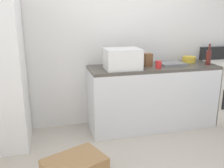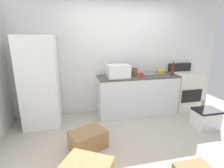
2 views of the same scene
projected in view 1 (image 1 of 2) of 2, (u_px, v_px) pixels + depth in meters
wall_back at (126, 35)px, 3.55m from camera, size 5.00×0.10×2.60m
kitchen_counter at (152, 96)px, 3.53m from camera, size 1.80×0.60×0.90m
stove_oven at (224, 89)px, 3.82m from camera, size 0.60×0.61×1.10m
microwave at (122, 59)px, 3.18m from camera, size 0.46×0.34×0.27m
sink_basin at (171, 63)px, 3.52m from camera, size 0.36×0.32×0.03m
wine_bottle at (208, 57)px, 3.47m from camera, size 0.07×0.07×0.30m
coffee_mug at (159, 65)px, 3.24m from camera, size 0.08×0.08×0.10m
knife_block at (148, 60)px, 3.36m from camera, size 0.10×0.10×0.18m
mixing_bowl at (189, 59)px, 3.66m from camera, size 0.19×0.19×0.09m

